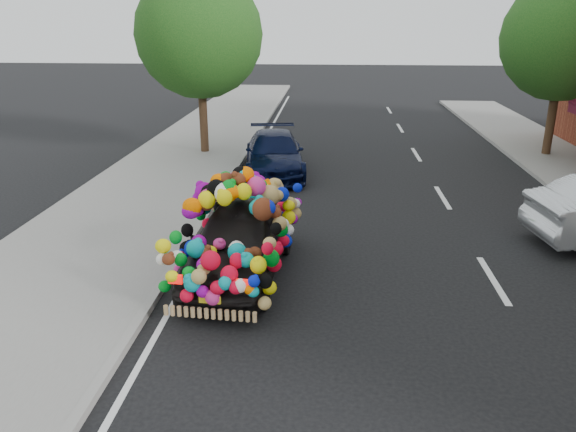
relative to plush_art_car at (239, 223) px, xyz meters
name	(u,v)px	position (x,y,z in m)	size (l,w,h in m)	color
ground	(297,274)	(1.06, 0.06, -1.00)	(100.00, 100.00, 0.00)	black
sidewalk	(75,264)	(-3.24, 0.06, -0.94)	(4.00, 60.00, 0.12)	gray
kerb	(174,267)	(-1.29, 0.06, -0.94)	(0.15, 60.00, 0.13)	gray
lane_markings	(493,280)	(4.66, 0.06, -0.99)	(6.00, 50.00, 0.01)	silver
tree_near_sidewalk	(199,34)	(-2.74, 9.56, 3.02)	(4.20, 4.20, 6.13)	#332114
tree_far_b	(564,39)	(9.06, 10.06, 2.89)	(4.00, 4.00, 5.90)	#332114
plush_art_car	(239,223)	(0.00, 0.00, 0.00)	(2.24, 4.22, 1.97)	black
navy_sedan	(274,154)	(-0.07, 7.22, -0.39)	(1.72, 4.24, 1.23)	black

